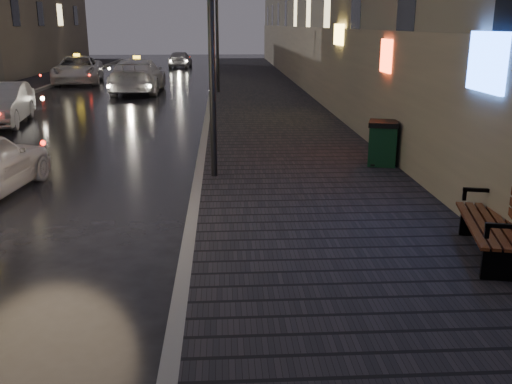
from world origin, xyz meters
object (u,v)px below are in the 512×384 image
Objects in this scene: taxi_mid at (138,76)px; car_far at (180,59)px; lamp_near at (211,17)px; bench at (498,223)px; taxi_far at (78,70)px; trash_bin at (383,143)px; lamp_far at (217,21)px; car_left_mid at (1,104)px.

taxi_mid is 17.18m from car_far.
lamp_near is 2.53× the size of bench.
bench is 0.54× the size of car_far.
taxi_far is at bearing 71.44° from car_far.
car_far is (-7.05, 33.58, -0.03)m from trash_bin.
taxi_mid is (-4.03, 17.21, -2.65)m from lamp_near.
taxi_mid is 1.52× the size of car_far.
car_left_mid is at bearing -132.47° from lamp_far.
car_left_mid is at bearing 145.34° from bench.
taxi_mid is at bearing 132.86° from trash_bin.
trash_bin is at bearing -39.28° from car_left_mid.
car_far is at bearing -92.93° from taxi_mid.
car_far is (5.11, 12.08, -0.12)m from taxi_far.
car_left_mid is 14.38m from taxi_far.
taxi_mid reaches higher than taxi_far.
trash_bin is at bearing -75.45° from lamp_far.
taxi_far is (-8.21, 6.28, -2.71)m from lamp_far.
lamp_near is 0.95× the size of taxi_far.
taxi_far is (-0.81, 14.36, 0.07)m from car_left_mid.
lamp_far reaches higher than car_left_mid.
bench is 2.00× the size of trash_bin.
trash_bin is (3.95, 0.78, -2.81)m from lamp_near.
taxi_far reaches higher than trash_bin.
bench is 5.56m from trash_bin.
lamp_far is 5.08× the size of trash_bin.
lamp_far is 15.97m from trash_bin.
car_far is (-7.18, 39.13, -0.01)m from bench.
lamp_near reaches higher than car_left_mid.
lamp_near reaches higher than bench.
bench is 23.43m from taxi_mid.
bench is at bearing -49.50° from lamp_near.
trash_bin is 0.24× the size of car_left_mid.
lamp_far is at bearing 103.95° from car_far.
trash_bin is at bearing 116.10° from taxi_mid.
lamp_far is 10.69m from taxi_far.
lamp_far is 11.31m from car_left_mid.
taxi_far is at bearing -50.33° from taxi_mid.
lamp_far reaches higher than trash_bin.
lamp_near is at bearing -90.00° from lamp_far.
trash_bin reaches higher than bench.
trash_bin is at bearing -67.86° from taxi_far.
taxi_far is at bearing 110.24° from lamp_near.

